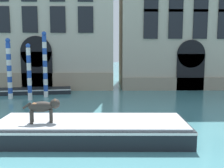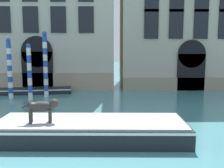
# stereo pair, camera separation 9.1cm
# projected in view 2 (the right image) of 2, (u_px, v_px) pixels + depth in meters

# --- Properties ---
(palazzo_right) EXTENTS (11.35, 6.13, 13.21)m
(palazzo_right) POSITION_uv_depth(u_px,v_px,m) (189.00, 7.00, 21.83)
(palazzo_right) COLOR #B2A893
(palazzo_right) RESTS_ON ground_plane
(boat_foreground) EXTENTS (6.58, 2.45, 0.67)m
(boat_foreground) POSITION_uv_depth(u_px,v_px,m) (91.00, 129.00, 8.95)
(boat_foreground) COLOR black
(boat_foreground) RESTS_ON ground_plane
(dog_on_deck) EXTENTS (1.19, 0.49, 0.80)m
(dog_on_deck) POSITION_uv_depth(u_px,v_px,m) (43.00, 107.00, 8.59)
(dog_on_deck) COLOR #332D28
(dog_on_deck) RESTS_ON boat_foreground
(boat_moored_near_palazzo) EXTENTS (5.14, 2.06, 0.37)m
(boat_moored_near_palazzo) POSITION_uv_depth(u_px,v_px,m) (35.00, 91.00, 18.31)
(boat_moored_near_palazzo) COLOR black
(boat_moored_near_palazzo) RESTS_ON ground_plane
(mooring_pole_0) EXTENTS (0.29, 0.29, 3.75)m
(mooring_pole_0) POSITION_uv_depth(u_px,v_px,m) (10.00, 68.00, 16.15)
(mooring_pole_0) COLOR white
(mooring_pole_0) RESTS_ON ground_plane
(mooring_pole_1) EXTENTS (0.27, 0.27, 3.41)m
(mooring_pole_1) POSITION_uv_depth(u_px,v_px,m) (29.00, 72.00, 15.75)
(mooring_pole_1) COLOR white
(mooring_pole_1) RESTS_ON ground_plane
(mooring_pole_2) EXTENTS (0.29, 0.29, 4.19)m
(mooring_pole_2) POSITION_uv_depth(u_px,v_px,m) (45.00, 64.00, 16.71)
(mooring_pole_2) COLOR white
(mooring_pole_2) RESTS_ON ground_plane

